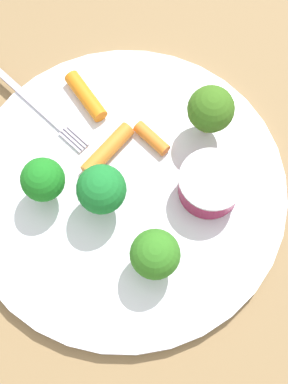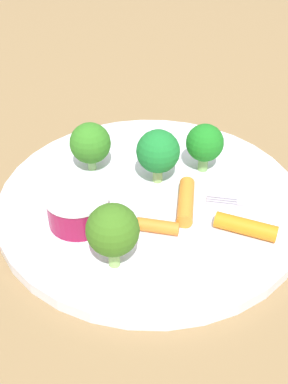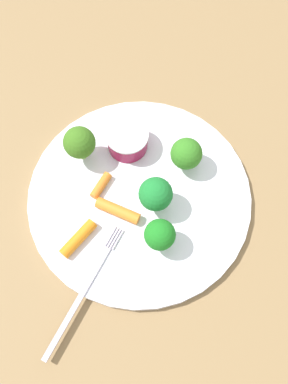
# 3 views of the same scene
# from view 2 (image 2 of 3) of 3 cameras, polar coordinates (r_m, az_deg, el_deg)

# --- Properties ---
(ground_plane) EXTENTS (2.40, 2.40, 0.00)m
(ground_plane) POSITION_cam_2_polar(r_m,az_deg,el_deg) (0.46, 0.81, -1.56)
(ground_plane) COLOR olive
(plate) EXTENTS (0.29, 0.29, 0.01)m
(plate) POSITION_cam_2_polar(r_m,az_deg,el_deg) (0.45, 0.82, -0.98)
(plate) COLOR white
(plate) RESTS_ON ground_plane
(sauce_cup) EXTENTS (0.06, 0.06, 0.03)m
(sauce_cup) POSITION_cam_2_polar(r_m,az_deg,el_deg) (0.41, -7.91, -1.90)
(sauce_cup) COLOR maroon
(sauce_cup) RESTS_ON plate
(broccoli_floret_0) EXTENTS (0.04, 0.04, 0.06)m
(broccoli_floret_0) POSITION_cam_2_polar(r_m,az_deg,el_deg) (0.45, 1.71, 4.85)
(broccoli_floret_0) COLOR #94B667
(broccoli_floret_0) RESTS_ON plate
(broccoli_floret_1) EXTENTS (0.04, 0.04, 0.05)m
(broccoli_floret_1) POSITION_cam_2_polar(r_m,az_deg,el_deg) (0.47, 7.31, 5.81)
(broccoli_floret_1) COLOR #7DAF5F
(broccoli_floret_1) RESTS_ON plate
(broccoli_floret_2) EXTENTS (0.04, 0.04, 0.06)m
(broccoli_floret_2) POSITION_cam_2_polar(r_m,az_deg,el_deg) (0.36, -3.78, -4.65)
(broccoli_floret_2) COLOR #93C165
(broccoli_floret_2) RESTS_ON plate
(broccoli_floret_3) EXTENTS (0.04, 0.04, 0.05)m
(broccoli_floret_3) POSITION_cam_2_polar(r_m,az_deg,el_deg) (0.47, -6.48, 5.82)
(broccoli_floret_3) COLOR #8EC473
(broccoli_floret_3) RESTS_ON plate
(carrot_stick_0) EXTENTS (0.02, 0.04, 0.01)m
(carrot_stick_0) POSITION_cam_2_polar(r_m,az_deg,el_deg) (0.41, 1.66, -4.14)
(carrot_stick_0) COLOR orange
(carrot_stick_0) RESTS_ON plate
(carrot_stick_1) EXTENTS (0.02, 0.05, 0.01)m
(carrot_stick_1) POSITION_cam_2_polar(r_m,az_deg,el_deg) (0.41, 12.12, -4.09)
(carrot_stick_1) COLOR orange
(carrot_stick_1) RESTS_ON plate
(carrot_stick_2) EXTENTS (0.06, 0.04, 0.01)m
(carrot_stick_2) POSITION_cam_2_polar(r_m,az_deg,el_deg) (0.44, 5.33, -0.78)
(carrot_stick_2) COLOR orange
(carrot_stick_2) RESTS_ON plate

